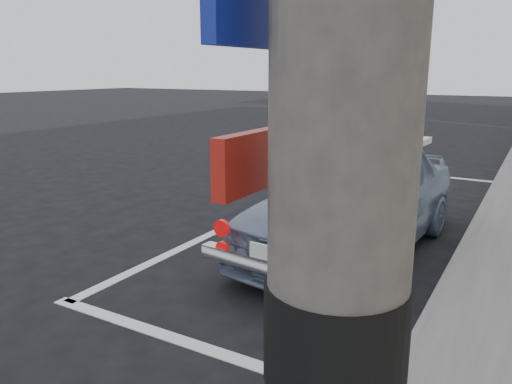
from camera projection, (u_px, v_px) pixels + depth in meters
ground at (188, 304)px, 4.22m from camera, size 80.00×80.00×0.00m
pline_rear at (201, 347)px, 3.55m from camera, size 3.00×0.12×0.01m
pline_front at (421, 175)px, 9.44m from camera, size 3.00×0.12×0.01m
pline_side at (267, 207)px, 7.18m from camera, size 0.12×7.00×0.01m
retro_coupe at (355, 196)px, 5.38m from camera, size 1.65×3.62×1.20m
cat at (295, 292)px, 4.15m from camera, size 0.31×0.52×0.28m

